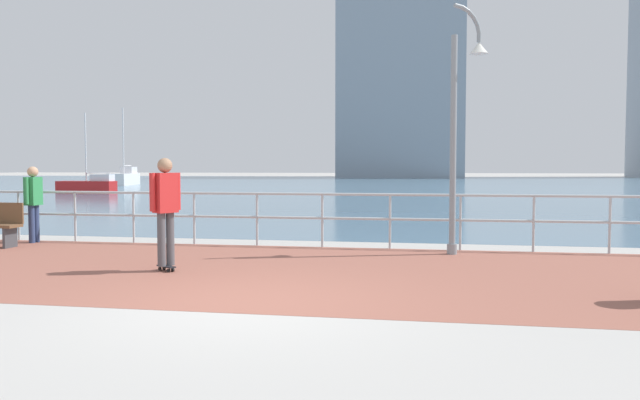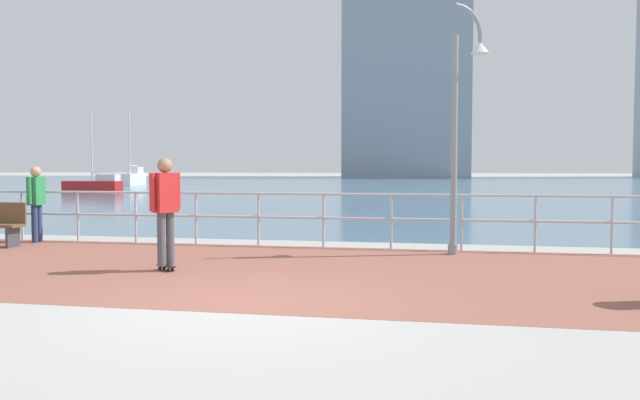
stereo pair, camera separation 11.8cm
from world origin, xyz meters
TOP-DOWN VIEW (x-y plane):
  - ground at (0.00, 40.00)m, footprint 220.00×220.00m
  - brick_paving at (0.00, 2.42)m, footprint 28.00×5.92m
  - harbor_water at (0.00, 50.38)m, footprint 180.00×88.00m
  - waterfront_railing at (-0.00, 5.38)m, footprint 25.25×0.06m
  - lamppost at (2.77, 4.87)m, footprint 0.74×0.55m
  - skateboarder at (-1.96, 2.02)m, footprint 0.39×0.51m
  - bystander at (-6.38, 5.03)m, footprint 0.24×0.55m
  - sailboat_white at (-24.69, 44.35)m, footprint 2.37×5.08m
  - sailboat_teal at (-18.74, 28.28)m, footprint 3.58×1.17m
  - tower_brick at (-2.02, 88.57)m, footprint 17.92×17.83m

SIDE VIEW (x-z plane):
  - ground at x=0.00m, z-range 0.00..0.00m
  - harbor_water at x=0.00m, z-range 0.00..0.00m
  - brick_paving at x=0.00m, z-range 0.00..0.01m
  - sailboat_teal at x=-18.74m, z-range -2.02..2.98m
  - sailboat_white at x=-24.69m, z-range -2.78..4.09m
  - waterfront_railing at x=0.00m, z-range 0.21..1.35m
  - bystander at x=-6.38m, z-range 0.15..1.82m
  - skateboarder at x=-1.96m, z-range 0.19..2.00m
  - lamppost at x=2.77m, z-range 0.25..4.98m
  - tower_brick at x=-2.02m, z-range -0.83..29.33m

